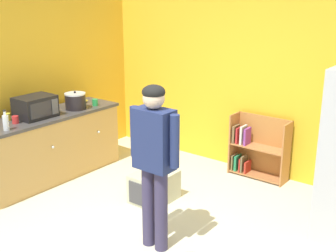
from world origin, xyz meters
The scene contains 14 objects.
ground_plane centered at (0.00, 0.00, 0.00)m, with size 12.00×12.00×0.00m, color beige.
back_wall centered at (0.00, 2.33, 1.35)m, with size 5.20×0.06×2.70m, color yellow.
left_side_wall centered at (-2.63, 0.80, 1.35)m, with size 0.06×2.99×2.70m, color yellow.
kitchen_counter centered at (-2.20, 0.19, 0.45)m, with size 0.65×2.44×0.90m.
bookshelf centered at (0.00, 2.15, 0.38)m, with size 0.80×0.28×0.85m.
standing_person centered at (0.03, -0.09, 1.00)m, with size 0.57×0.22×1.66m.
pet_carrier centered at (-0.63, 0.69, 0.18)m, with size 0.42×0.55×0.36m.
microwave centered at (-2.19, 0.19, 1.04)m, with size 0.37×0.48×0.28m.
crock_pot centered at (-2.11, 0.79, 1.01)m, with size 0.29×0.29×0.25m.
banana_bunch centered at (-2.28, 1.08, 0.93)m, with size 0.15×0.16×0.04m.
clear_bottle centered at (-2.01, -0.36, 1.00)m, with size 0.07×0.07×0.25m.
red_cup centered at (-2.16, -0.13, 0.95)m, with size 0.08×0.08×0.10m, color red.
green_cup centered at (-2.04, 1.08, 0.95)m, with size 0.08×0.08×0.10m, color green.
yellow_cup centered at (-2.35, -0.12, 0.95)m, with size 0.08×0.08×0.10m, color yellow.
Camera 1 is at (2.50, -3.07, 2.46)m, focal length 46.75 mm.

